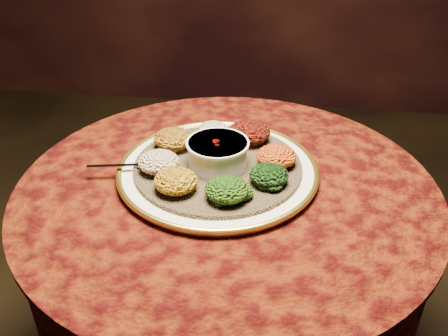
# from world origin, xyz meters

# --- Properties ---
(table) EXTENTS (0.96, 0.96, 0.73)m
(table) POSITION_xyz_m (0.00, 0.00, 0.55)
(table) COLOR black
(table) RESTS_ON ground
(platter) EXTENTS (0.50, 0.50, 0.02)m
(platter) POSITION_xyz_m (-0.03, 0.04, 0.75)
(platter) COLOR silver
(platter) RESTS_ON table
(injera) EXTENTS (0.44, 0.44, 0.01)m
(injera) POSITION_xyz_m (-0.03, 0.04, 0.76)
(injera) COLOR olive
(injera) RESTS_ON platter
(stew_bowl) EXTENTS (0.14, 0.14, 0.06)m
(stew_bowl) POSITION_xyz_m (-0.03, 0.04, 0.80)
(stew_bowl) COLOR white
(stew_bowl) RESTS_ON injera
(spoon) EXTENTS (0.16, 0.05, 0.01)m
(spoon) POSITION_xyz_m (-0.20, 0.01, 0.77)
(spoon) COLOR silver
(spoon) RESTS_ON injera
(portion_ayib) EXTENTS (0.08, 0.07, 0.04)m
(portion_ayib) POSITION_xyz_m (-0.06, 0.17, 0.78)
(portion_ayib) COLOR silver
(portion_ayib) RESTS_ON injera
(portion_kitfo) EXTENTS (0.11, 0.10, 0.05)m
(portion_kitfo) POSITION_xyz_m (0.04, 0.16, 0.79)
(portion_kitfo) COLOR black
(portion_kitfo) RESTS_ON injera
(portion_tikil) EXTENTS (0.09, 0.09, 0.04)m
(portion_tikil) POSITION_xyz_m (0.11, 0.06, 0.78)
(portion_tikil) COLOR #C48B10
(portion_tikil) RESTS_ON injera
(portion_gomen) EXTENTS (0.09, 0.08, 0.04)m
(portion_gomen) POSITION_xyz_m (0.09, -0.02, 0.78)
(portion_gomen) COLOR black
(portion_gomen) RESTS_ON injera
(portion_mixveg) EXTENTS (0.09, 0.09, 0.04)m
(portion_mixveg) POSITION_xyz_m (0.01, -0.09, 0.78)
(portion_mixveg) COLOR #AC3F0B
(portion_mixveg) RESTS_ON injera
(portion_kik) EXTENTS (0.10, 0.09, 0.05)m
(portion_kik) POSITION_xyz_m (-0.10, -0.07, 0.78)
(portion_kik) COLOR #BB8D10
(portion_kik) RESTS_ON injera
(portion_timatim) EXTENTS (0.09, 0.09, 0.05)m
(portion_timatim) POSITION_xyz_m (-0.15, -0.00, 0.78)
(portion_timatim) COLOR maroon
(portion_timatim) RESTS_ON injera
(portion_shiro) EXTENTS (0.10, 0.09, 0.05)m
(portion_shiro) POSITION_xyz_m (-0.14, 0.11, 0.79)
(portion_shiro) COLOR #906811
(portion_shiro) RESTS_ON injera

